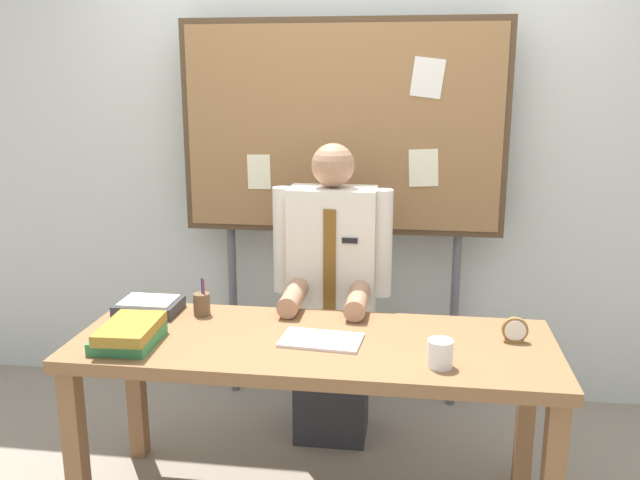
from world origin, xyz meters
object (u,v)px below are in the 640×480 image
(desk_clock, at_px, (515,331))
(coffee_mug, at_px, (440,353))
(open_notebook, at_px, (321,340))
(paper_tray, at_px, (149,306))
(book_stack, at_px, (129,334))
(person, at_px, (332,306))
(bulletin_board, at_px, (342,133))
(pen_holder, at_px, (202,304))
(desk, at_px, (314,361))

(desk_clock, bearing_deg, coffee_mug, -137.15)
(open_notebook, xyz_separation_m, desk_clock, (0.73, 0.10, 0.04))
(paper_tray, bearing_deg, book_stack, -79.55)
(open_notebook, relative_size, desk_clock, 3.11)
(person, distance_m, coffee_mug, 0.92)
(bulletin_board, height_order, paper_tray, bulletin_board)
(bulletin_board, xyz_separation_m, coffee_mug, (0.47, -1.14, -0.66))
(bulletin_board, distance_m, book_stack, 1.46)
(desk_clock, bearing_deg, open_notebook, -172.12)
(book_stack, bearing_deg, person, 47.44)
(open_notebook, bearing_deg, bulletin_board, 91.89)
(person, bearing_deg, paper_tray, -152.45)
(pen_holder, xyz_separation_m, paper_tray, (-0.23, -0.00, -0.02))
(coffee_mug, relative_size, pen_holder, 0.61)
(open_notebook, bearing_deg, paper_tray, 164.14)
(open_notebook, bearing_deg, desk, 148.41)
(pen_holder, bearing_deg, desk_clock, -5.44)
(desk, xyz_separation_m, paper_tray, (-0.74, 0.20, 0.12))
(paper_tray, bearing_deg, coffee_mug, -17.67)
(person, distance_m, paper_tray, 0.84)
(bulletin_board, bearing_deg, desk, -90.02)
(bulletin_board, relative_size, open_notebook, 6.56)
(bulletin_board, bearing_deg, person, -90.05)
(pen_holder, bearing_deg, coffee_mug, -21.63)
(open_notebook, bearing_deg, person, 93.06)
(desk, bearing_deg, desk_clock, 6.06)
(desk, height_order, paper_tray, paper_tray)
(person, bearing_deg, pen_holder, -142.78)
(book_stack, height_order, desk_clock, desk_clock)
(person, xyz_separation_m, book_stack, (-0.68, -0.74, 0.11))
(desk, distance_m, person, 0.59)
(bulletin_board, xyz_separation_m, open_notebook, (0.03, -0.98, -0.70))
(book_stack, relative_size, desk_clock, 3.13)
(desk, xyz_separation_m, coffee_mug, (0.47, -0.19, 0.14))
(bulletin_board, height_order, pen_holder, bulletin_board)
(book_stack, xyz_separation_m, open_notebook, (0.71, 0.13, -0.04))
(pen_holder, bearing_deg, book_stack, -115.75)
(book_stack, height_order, pen_holder, pen_holder)
(paper_tray, bearing_deg, pen_holder, 0.40)
(open_notebook, height_order, pen_holder, pen_holder)
(bulletin_board, relative_size, paper_tray, 7.69)
(desk_clock, bearing_deg, bulletin_board, 131.04)
(bulletin_board, relative_size, book_stack, 6.53)
(bulletin_board, distance_m, pen_holder, 1.12)
(desk, distance_m, desk_clock, 0.78)
(desk_clock, height_order, pen_holder, pen_holder)
(desk, distance_m, open_notebook, 0.10)
(open_notebook, height_order, paper_tray, paper_tray)
(bulletin_board, distance_m, coffee_mug, 1.40)
(desk, relative_size, open_notebook, 6.06)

